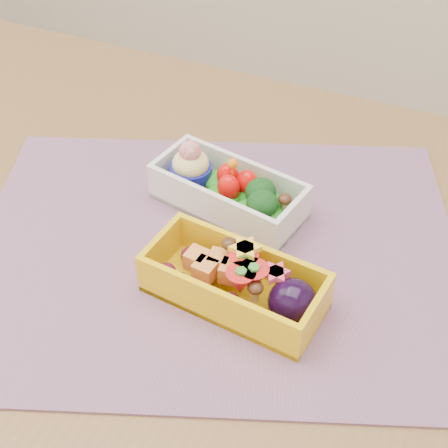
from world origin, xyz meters
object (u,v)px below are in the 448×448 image
at_px(table, 201,328).
at_px(placemat, 216,251).
at_px(bento_yellow, 238,283).
at_px(bento_white, 228,191).

bearing_deg(table, placemat, 77.91).
bearing_deg(bento_yellow, table, 161.94).
height_order(bento_white, bento_yellow, bento_white).
xyz_separation_m(placemat, bento_white, (-0.02, 0.07, 0.03)).
bearing_deg(bento_yellow, placemat, 137.65).
relative_size(bento_white, bento_yellow, 1.01).
height_order(table, bento_white, bento_white).
height_order(table, placemat, placemat).
relative_size(table, bento_yellow, 6.51).
xyz_separation_m(placemat, bento_yellow, (0.05, -0.06, 0.03)).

